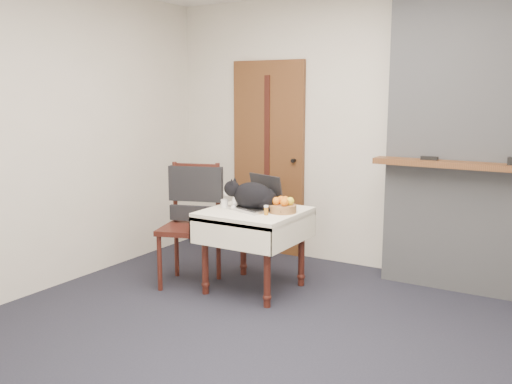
# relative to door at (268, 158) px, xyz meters

# --- Properties ---
(ground) EXTENTS (4.50, 4.50, 0.00)m
(ground) POSITION_rel_door_xyz_m (1.20, -1.97, -1.00)
(ground) COLOR black
(ground) RESTS_ON ground
(room_shell) EXTENTS (4.52, 4.01, 2.61)m
(room_shell) POSITION_rel_door_xyz_m (1.20, -1.51, 0.76)
(room_shell) COLOR beige
(room_shell) RESTS_ON ground
(door) EXTENTS (0.82, 0.10, 2.00)m
(door) POSITION_rel_door_xyz_m (0.00, 0.00, 0.00)
(door) COLOR brown
(door) RESTS_ON ground
(chimney) EXTENTS (1.62, 0.48, 2.60)m
(chimney) POSITION_rel_door_xyz_m (2.10, -0.13, 0.30)
(chimney) COLOR gray
(chimney) RESTS_ON ground
(side_table) EXTENTS (0.78, 0.78, 0.70)m
(side_table) POSITION_rel_door_xyz_m (0.50, -1.11, -0.41)
(side_table) COLOR #3A1510
(side_table) RESTS_ON ground
(laptop) EXTENTS (0.47, 0.44, 0.29)m
(laptop) POSITION_rel_door_xyz_m (0.50, -1.05, -0.23)
(laptop) COLOR #B7B7BC
(laptop) RESTS_ON side_table
(cat) EXTENTS (0.57, 0.30, 0.27)m
(cat) POSITION_rel_door_xyz_m (0.50, -1.12, -0.18)
(cat) COLOR black
(cat) RESTS_ON side_table
(cream_jar) EXTENTS (0.06, 0.06, 0.07)m
(cream_jar) POSITION_rel_door_xyz_m (0.23, -1.16, -0.26)
(cream_jar) COLOR white
(cream_jar) RESTS_ON side_table
(pill_bottle) EXTENTS (0.04, 0.04, 0.08)m
(pill_bottle) POSITION_rel_door_xyz_m (0.69, -1.23, -0.26)
(pill_bottle) COLOR #AC6715
(pill_bottle) RESTS_ON side_table
(fruit_basket) EXTENTS (0.23, 0.23, 0.13)m
(fruit_basket) POSITION_rel_door_xyz_m (0.75, -1.07, -0.25)
(fruit_basket) COLOR olive
(fruit_basket) RESTS_ON side_table
(desk_clutter) EXTENTS (0.12, 0.07, 0.01)m
(desk_clutter) POSITION_rel_door_xyz_m (0.65, -1.04, -0.30)
(desk_clutter) COLOR black
(desk_clutter) RESTS_ON side_table
(chair) EXTENTS (0.60, 0.59, 1.06)m
(chair) POSITION_rel_door_xyz_m (-0.08, -1.19, -0.32)
(chair) COLOR #3A1510
(chair) RESTS_ON ground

